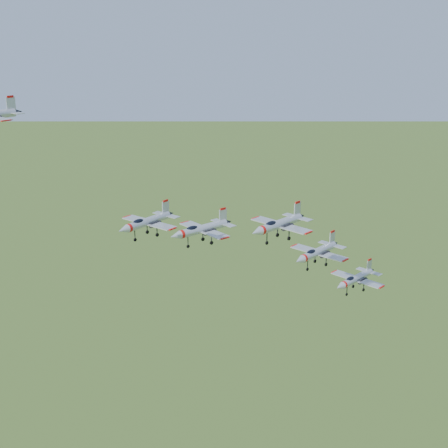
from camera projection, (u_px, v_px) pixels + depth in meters
jet_left_high at (147, 222)px, 94.96m from camera, size 11.73×9.90×3.16m
jet_right_high at (279, 224)px, 83.74m from camera, size 11.13×9.28×2.97m
jet_left_low at (201, 229)px, 111.28m from camera, size 13.95×11.47×3.74m
jet_right_low at (317, 252)px, 105.14m from camera, size 12.51×10.47×3.35m
jet_trail at (356, 279)px, 120.50m from camera, size 13.08×10.89×3.49m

